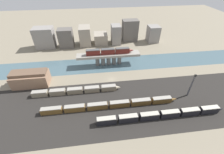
% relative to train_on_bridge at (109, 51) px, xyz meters
% --- Properties ---
extents(ground_plane, '(400.00, 400.00, 0.00)m').
position_rel_train_on_bridge_xyz_m(ground_plane, '(-0.84, -19.14, -11.34)').
color(ground_plane, gray).
extents(railbed_yard, '(280.00, 42.00, 0.01)m').
position_rel_train_on_bridge_xyz_m(railbed_yard, '(-0.84, -43.14, -11.33)').
color(railbed_yard, '#282623').
rests_on(railbed_yard, ground).
extents(river_water, '(320.00, 21.44, 0.01)m').
position_rel_train_on_bridge_xyz_m(river_water, '(-0.84, -0.00, -11.33)').
color(river_water, '#47606B').
rests_on(river_water, ground).
extents(bridge, '(47.73, 7.40, 9.29)m').
position_rel_train_on_bridge_xyz_m(bridge, '(-0.84, -0.00, -4.56)').
color(bridge, gray).
rests_on(bridge, ground).
extents(train_on_bridge, '(35.95, 3.16, 4.18)m').
position_rel_train_on_bridge_xyz_m(train_on_bridge, '(0.00, 0.00, 0.00)').
color(train_on_bridge, '#5B1E19').
rests_on(train_on_bridge, bridge).
extents(train_yard_near, '(67.99, 2.74, 4.17)m').
position_rel_train_on_bridge_xyz_m(train_yard_near, '(20.63, -54.19, -9.29)').
color(train_yard_near, black).
rests_on(train_yard_near, ground).
extents(train_yard_mid, '(75.83, 2.74, 3.67)m').
position_rel_train_on_bridge_xyz_m(train_yard_mid, '(-4.29, -43.93, -9.54)').
color(train_yard_mid, brown).
rests_on(train_yard_mid, ground).
extents(train_yard_far, '(53.84, 3.09, 3.55)m').
position_rel_train_on_bridge_xyz_m(train_yard_far, '(-23.48, -29.75, -9.60)').
color(train_yard_far, gray).
rests_on(train_yard_far, ground).
extents(warehouse_building, '(22.35, 10.53, 10.21)m').
position_rel_train_on_bridge_xyz_m(warehouse_building, '(-53.25, -17.97, -6.48)').
color(warehouse_building, '#937056').
rests_on(warehouse_building, ground).
extents(signal_tower, '(1.00, 0.90, 15.62)m').
position_rel_train_on_bridge_xyz_m(signal_tower, '(42.84, -40.48, -3.61)').
color(signal_tower, '#4C4C51').
rests_on(signal_tower, ground).
extents(city_block_far_left, '(17.38, 11.81, 18.41)m').
position_rel_train_on_bridge_xyz_m(city_block_far_left, '(-55.45, 37.46, -2.13)').
color(city_block_far_left, gray).
rests_on(city_block_far_left, ground).
extents(city_block_left, '(12.92, 9.88, 17.06)m').
position_rel_train_on_bridge_xyz_m(city_block_left, '(-36.40, 35.67, -2.81)').
color(city_block_left, '#605B56').
rests_on(city_block_left, ground).
extents(city_block_center, '(10.24, 15.20, 17.18)m').
position_rel_train_on_bridge_xyz_m(city_block_center, '(-18.95, 38.62, -2.75)').
color(city_block_center, gray).
rests_on(city_block_center, ground).
extents(city_block_right, '(12.50, 13.90, 9.84)m').
position_rel_train_on_bridge_xyz_m(city_block_right, '(-4.25, 39.31, -6.42)').
color(city_block_right, gray).
rests_on(city_block_right, ground).
extents(city_block_far_right, '(8.50, 11.65, 17.90)m').
position_rel_train_on_bridge_xyz_m(city_block_far_right, '(10.36, 37.18, -2.39)').
color(city_block_far_right, gray).
rests_on(city_block_far_right, ground).
extents(city_block_tall, '(14.97, 9.36, 20.52)m').
position_rel_train_on_bridge_xyz_m(city_block_tall, '(25.15, 42.47, -1.08)').
color(city_block_tall, '#605B56').
rests_on(city_block_tall, ground).
extents(city_block_low, '(10.67, 11.04, 15.48)m').
position_rel_train_on_bridge_xyz_m(city_block_low, '(47.50, 37.21, -3.60)').
color(city_block_low, gray).
rests_on(city_block_low, ground).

